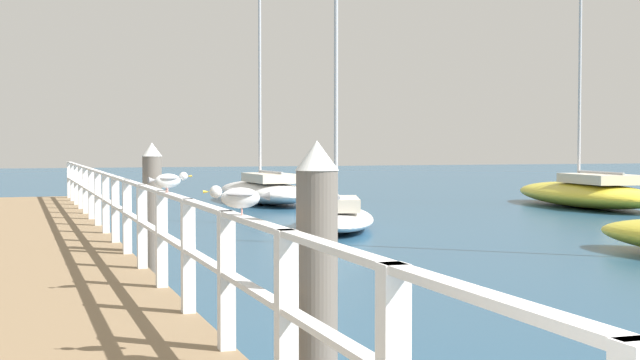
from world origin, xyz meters
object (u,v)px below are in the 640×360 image
Objects in this scene: dock_piling_near at (317,294)px; boat_0 at (336,214)px; seagull_background at (168,180)px; boat_3 at (264,190)px; dock_piling_far at (152,212)px; boat_2 at (585,193)px; seagull_foreground at (239,197)px.

dock_piling_near is 0.27× the size of boat_0.
seagull_background is 0.06× the size of boat_3.
dock_piling_far is 0.22× the size of boat_2.
boat_2 reaches higher than dock_piling_near.
seagull_background is 0.05× the size of boat_2.
boat_3 is (0.78, 9.70, 0.11)m from boat_0.
boat_3 is (6.31, 17.07, -0.60)m from dock_piling_far.
dock_piling_far is 0.27× the size of boat_0.
dock_piling_near reaches higher than seagull_background.
seagull_background is at bearing 13.55° from seagull_foreground.
seagull_background is at bearing 95.55° from dock_piling_near.
seagull_foreground is 15.62m from boat_0.
boat_0 is (5.91, 14.40, -1.33)m from seagull_foreground.
dock_piling_near is 25.49m from boat_3.
boat_0 reaches higher than dock_piling_far.
dock_piling_far is at bearing -108.95° from boat_0.
dock_piling_near is at bearing -92.35° from boat_0.
boat_3 reaches higher than dock_piling_near.
boat_0 is 0.81× the size of boat_2.
seagull_background is (0.02, 3.23, 0.00)m from seagull_foreground.
boat_2 is at bearing 124.81° from seagull_background.
seagull_foreground is at bearing -94.44° from boat_0.
seagull_background is (-0.37, -3.79, 0.63)m from dock_piling_far.
boat_0 is at bearing 69.78° from dock_piling_near.
seagull_foreground is at bearing -93.16° from dock_piling_far.
boat_0 is (5.89, 11.17, -1.33)m from seagull_background.
seagull_foreground is 3.23m from seagull_background.
seagull_background is 21.94m from boat_3.
dock_piling_far is 18.21m from boat_3.
boat_0 reaches higher than seagull_foreground.
dock_piling_near is at bearing -106.33° from boat_3.
boat_2 is at bearing 50.91° from dock_piling_near.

